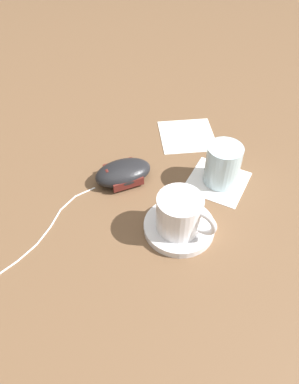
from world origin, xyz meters
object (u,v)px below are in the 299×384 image
Objects in this scene: saucer at (179,227)px; drinking_glass at (223,164)px; coffee_cup at (181,214)px; computer_mouse at (123,173)px.

drinking_glass is (0.15, 0.03, 0.04)m from saucer.
drinking_glass is (0.15, 0.04, -0.00)m from coffee_cup.
drinking_glass reaches higher than saucer.
drinking_glass reaches higher than coffee_cup.
coffee_cup is at bearing -167.19° from drinking_glass.
saucer is 1.52× the size of drinking_glass.
computer_mouse is 0.20m from drinking_glass.
computer_mouse is at bearing 136.71° from drinking_glass.
drinking_glass is at bearing -43.29° from computer_mouse.
computer_mouse is (0.01, 0.17, 0.01)m from saucer.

